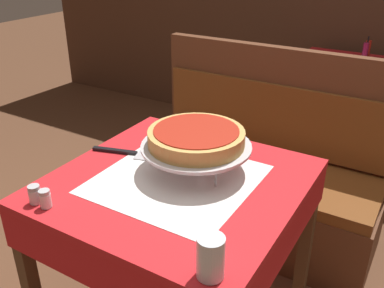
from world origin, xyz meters
The scene contains 10 objects.
dining_table_front centered at (0.00, 0.00, 0.67)m, with size 0.87×0.87×0.78m.
dining_table_rear centered at (0.20, 1.86, 0.67)m, with size 0.75×0.75×0.79m.
booth_bench centered at (-0.02, 0.86, 0.30)m, with size 1.35×0.54×1.04m.
pizza_pan_stand centered at (0.03, 0.09, 0.87)m, with size 0.41×0.41×0.10m.
deep_dish_pizza centered at (0.03, 0.09, 0.91)m, with size 0.35×0.35×0.06m.
pizza_server centered at (-0.27, 0.07, 0.78)m, with size 0.29×0.13×0.01m.
water_glass_near centered at (0.34, -0.37, 0.84)m, with size 0.07×0.07×0.12m.
salt_shaker centered at (-0.32, -0.37, 0.81)m, with size 0.04×0.04×0.06m.
pepper_shaker centered at (-0.27, -0.37, 0.81)m, with size 0.04×0.04×0.06m.
condiment_caddy centered at (0.27, 1.93, 0.83)m, with size 0.13×0.13×0.19m.
Camera 1 is at (0.73, -1.12, 1.57)m, focal length 40.00 mm.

